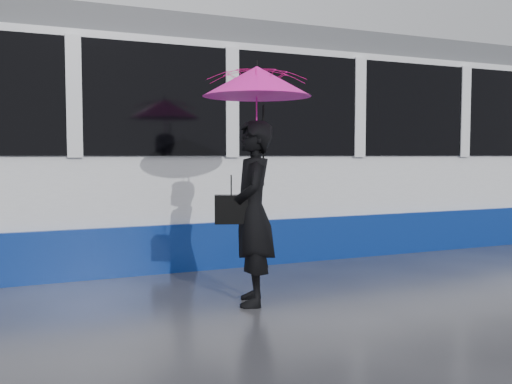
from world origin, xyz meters
name	(u,v)px	position (x,y,z in m)	size (l,w,h in m)	color
ground	(231,292)	(0.00, 0.00, 0.00)	(90.00, 90.00, 0.00)	#27272B
rails	(171,255)	(0.00, 2.50, 0.01)	(34.00, 1.51, 0.02)	#3F3D38
woman	(252,213)	(0.02, -0.56, 0.93)	(0.68, 0.44, 1.85)	black
umbrella	(257,103)	(0.07, -0.56, 2.03)	(1.39, 1.39, 1.25)	#FF1569
handbag	(231,209)	(-0.20, -0.54, 0.97)	(0.36, 0.25, 0.47)	black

